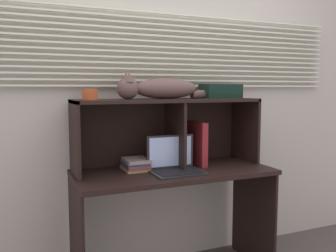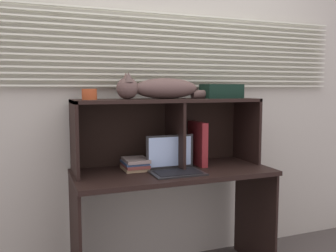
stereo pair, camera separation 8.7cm
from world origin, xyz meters
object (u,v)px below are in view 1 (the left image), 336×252
(cat, at_px, (160,88))
(storage_box, at_px, (220,91))
(laptop, at_px, (175,165))
(small_basket, at_px, (90,94))
(book_stack, at_px, (135,164))
(binder_upright, at_px, (197,143))

(cat, bearing_deg, storage_box, 0.00)
(laptop, bearing_deg, cat, 106.76)
(storage_box, bearing_deg, cat, 180.00)
(small_basket, bearing_deg, book_stack, -0.20)
(binder_upright, bearing_deg, cat, 180.00)
(laptop, relative_size, binder_upright, 1.09)
(laptop, xyz_separation_m, binder_upright, (0.24, 0.16, 0.11))
(binder_upright, xyz_separation_m, storage_box, (0.19, 0.00, 0.37))
(small_basket, bearing_deg, storage_box, 0.00)
(cat, bearing_deg, book_stack, -179.67)
(laptop, bearing_deg, storage_box, 20.02)
(binder_upright, height_order, book_stack, binder_upright)
(book_stack, relative_size, storage_box, 0.75)
(book_stack, bearing_deg, laptop, -34.80)
(cat, height_order, small_basket, cat)
(cat, distance_m, binder_upright, 0.48)
(cat, xyz_separation_m, binder_upright, (0.29, 0.00, -0.39))
(book_stack, distance_m, small_basket, 0.55)
(storage_box, bearing_deg, book_stack, -179.91)
(laptop, height_order, small_basket, small_basket)
(book_stack, xyz_separation_m, small_basket, (-0.29, 0.00, 0.47))
(book_stack, bearing_deg, storage_box, 0.09)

